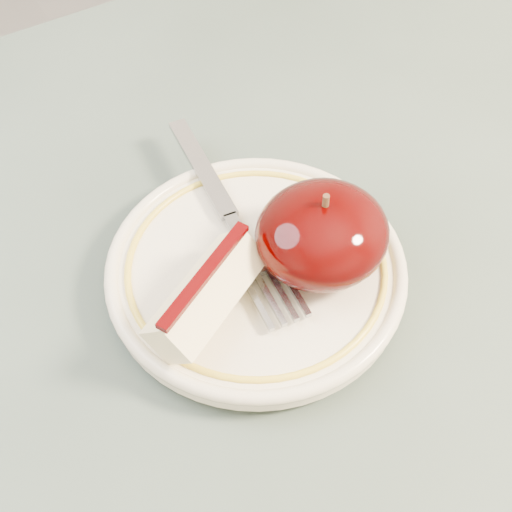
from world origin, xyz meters
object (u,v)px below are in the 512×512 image
table (312,503)px  apple_half (322,234)px  fork (231,218)px  plate (256,270)px

table → apple_half: (0.06, 0.10, 0.13)m
fork → plate: bearing=-179.6°
table → fork: (0.03, 0.15, 0.11)m
plate → apple_half: 0.05m
apple_half → table: bearing=-123.0°
plate → fork: bearing=83.6°
plate → apple_half: apple_half is taller
apple_half → fork: (-0.03, 0.05, -0.02)m
plate → fork: size_ratio=1.00×
plate → apple_half: size_ratio=2.29×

